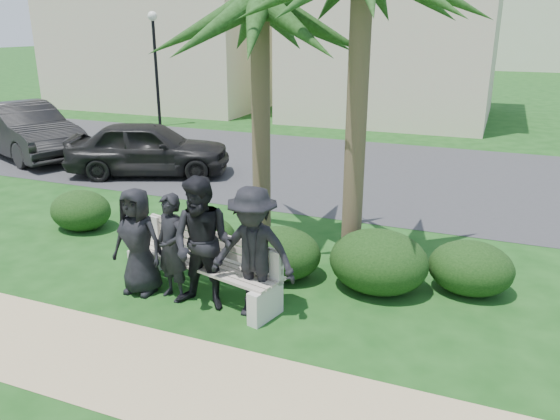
# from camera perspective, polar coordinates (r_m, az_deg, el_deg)

# --- Properties ---
(ground) EXTENTS (160.00, 160.00, 0.00)m
(ground) POSITION_cam_1_polar(r_m,az_deg,el_deg) (8.08, -6.49, -9.43)
(ground) COLOR #134012
(ground) RESTS_ON ground
(footpath) EXTENTS (30.00, 1.60, 0.01)m
(footpath) POSITION_cam_1_polar(r_m,az_deg,el_deg) (6.79, -13.95, -15.90)
(footpath) COLOR tan
(footpath) RESTS_ON ground
(asphalt_street) EXTENTS (160.00, 8.00, 0.01)m
(asphalt_street) POSITION_cam_1_polar(r_m,az_deg,el_deg) (15.13, 7.97, 4.04)
(asphalt_street) COLOR #2D2D30
(asphalt_street) RESTS_ON ground
(stucco_bldg_left) EXTENTS (10.40, 8.40, 7.30)m
(stucco_bldg_left) POSITION_cam_1_polar(r_m,az_deg,el_deg) (28.74, -11.19, 18.18)
(stucco_bldg_left) COLOR beige
(stucco_bldg_left) RESTS_ON ground
(stucco_bldg_right) EXTENTS (8.40, 8.40, 7.30)m
(stucco_bldg_right) POSITION_cam_1_polar(r_m,az_deg,el_deg) (24.63, 12.09, 18.08)
(stucco_bldg_right) COLOR beige
(stucco_bldg_right) RESTS_ON ground
(street_lamp) EXTENTS (0.36, 0.36, 4.29)m
(street_lamp) POSITION_cam_1_polar(r_m,az_deg,el_deg) (22.10, -12.96, 16.11)
(street_lamp) COLOR black
(street_lamp) RESTS_ON ground
(park_bench) EXTENTS (2.72, 1.21, 0.90)m
(park_bench) POSITION_cam_1_polar(r_m,az_deg,el_deg) (8.16, -8.16, -6.00)
(park_bench) COLOR #AFA693
(park_bench) RESTS_ON ground
(man_a) EXTENTS (0.80, 0.53, 1.61)m
(man_a) POSITION_cam_1_polar(r_m,az_deg,el_deg) (8.23, -14.63, -3.20)
(man_a) COLOR black
(man_a) RESTS_ON ground
(man_b) EXTENTS (0.67, 0.55, 1.59)m
(man_b) POSITION_cam_1_polar(r_m,az_deg,el_deg) (7.94, -11.28, -3.87)
(man_b) COLOR black
(man_b) RESTS_ON ground
(man_c) EXTENTS (0.93, 0.72, 1.90)m
(man_c) POSITION_cam_1_polar(r_m,az_deg,el_deg) (7.56, -8.09, -3.58)
(man_c) COLOR black
(man_c) RESTS_ON ground
(man_d) EXTENTS (1.22, 0.74, 1.84)m
(man_d) POSITION_cam_1_polar(r_m,az_deg,el_deg) (7.29, -2.82, -4.51)
(man_d) COLOR black
(man_d) RESTS_ON ground
(hedge_a) EXTENTS (1.22, 1.01, 0.79)m
(hedge_a) POSITION_cam_1_polar(r_m,az_deg,el_deg) (11.31, -20.11, 0.07)
(hedge_a) COLOR black
(hedge_a) RESTS_ON ground
(hedge_b) EXTENTS (0.98, 0.81, 0.64)m
(hedge_b) POSITION_cam_1_polar(r_m,az_deg,el_deg) (9.69, -7.52, -2.46)
(hedge_b) COLOR black
(hedge_b) RESTS_ON ground
(hedge_d) EXTENTS (1.27, 1.05, 0.83)m
(hedge_d) POSITION_cam_1_polar(r_m,az_deg,el_deg) (8.61, 0.12, -4.38)
(hedge_d) COLOR black
(hedge_d) RESTS_ON ground
(hedge_e) EXTENTS (1.48, 1.22, 0.97)m
(hedge_e) POSITION_cam_1_polar(r_m,az_deg,el_deg) (8.29, 10.26, -5.14)
(hedge_e) COLOR black
(hedge_e) RESTS_ON ground
(hedge_f) EXTENTS (1.24, 1.02, 0.81)m
(hedge_f) POSITION_cam_1_polar(r_m,az_deg,el_deg) (8.61, 19.32, -5.60)
(hedge_f) COLOR black
(hedge_f) RESTS_ON ground
(palm_left) EXTENTS (3.00, 3.00, 5.00)m
(palm_left) POSITION_cam_1_polar(r_m,az_deg,el_deg) (9.30, -2.14, 20.31)
(palm_left) COLOR brown
(palm_left) RESTS_ON ground
(car_a) EXTENTS (4.54, 3.13, 1.44)m
(car_a) POSITION_cam_1_polar(r_m,az_deg,el_deg) (14.87, -13.56, 6.29)
(car_a) COLOR black
(car_a) RESTS_ON ground
(car_b) EXTENTS (5.15, 3.39, 1.60)m
(car_b) POSITION_cam_1_polar(r_m,az_deg,el_deg) (18.22, -25.11, 7.55)
(car_b) COLOR black
(car_b) RESTS_ON ground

